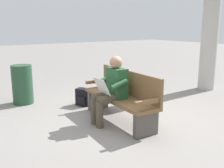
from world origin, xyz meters
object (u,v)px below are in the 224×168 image
(person_seated, at_px, (111,88))
(backpack, at_px, (83,97))
(bench_near, at_px, (122,96))
(support_pillar, at_px, (210,29))
(trash_bin, at_px, (22,84))

(person_seated, height_order, backpack, person_seated)
(person_seated, relative_size, backpack, 3.22)
(bench_near, xyz_separation_m, person_seated, (0.00, 0.23, 0.17))
(backpack, distance_m, support_pillar, 3.78)
(person_seated, bearing_deg, bench_near, -85.64)
(support_pillar, xyz_separation_m, trash_bin, (1.50, 4.46, -1.18))
(person_seated, height_order, support_pillar, support_pillar)
(backpack, height_order, trash_bin, trash_bin)
(bench_near, relative_size, person_seated, 1.56)
(bench_near, xyz_separation_m, support_pillar, (0.60, -3.33, 1.14))
(support_pillar, bearing_deg, backpack, 79.97)
(support_pillar, relative_size, trash_bin, 3.76)
(person_seated, distance_m, trash_bin, 2.29)
(bench_near, relative_size, trash_bin, 2.15)
(support_pillar, bearing_deg, person_seated, 99.46)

